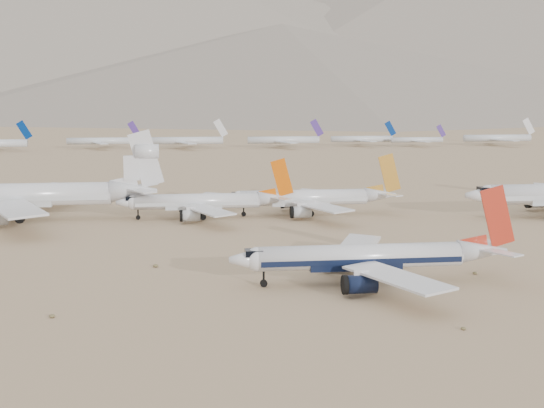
{
  "coord_description": "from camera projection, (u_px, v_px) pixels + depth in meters",
  "views": [
    {
      "loc": [
        -27.06,
        -120.06,
        31.04
      ],
      "look_at": [
        -5.63,
        41.92,
        7.0
      ],
      "focal_mm": 50.0,
      "sensor_mm": 36.0,
      "label": 1
    }
  ],
  "objects": [
    {
      "name": "ground",
      "position": [
        339.0,
        281.0,
        125.78
      ],
      "size": [
        7000.0,
        7000.0,
        0.0
      ],
      "primitive_type": "plane",
      "color": "#8B7051",
      "rests_on": "ground"
    },
    {
      "name": "mountain_range",
      "position": [
        213.0,
        22.0,
        1723.56
      ],
      "size": [
        7354.0,
        3024.0,
        470.0
      ],
      "color": "slate",
      "rests_on": "ground"
    },
    {
      "name": "distant_storage_row",
      "position": [
        142.0,
        141.0,
        421.05
      ],
      "size": [
        470.32,
        55.34,
        14.3
      ],
      "color": "silver",
      "rests_on": "ground"
    },
    {
      "name": "row2_orange_tail",
      "position": [
        204.0,
        202.0,
        188.37
      ],
      "size": [
        41.68,
        40.77,
        14.87
      ],
      "color": "silver",
      "rests_on": "ground"
    },
    {
      "name": "main_airliner",
      "position": [
        372.0,
        257.0,
        123.82
      ],
      "size": [
        45.37,
        44.31,
        16.01
      ],
      "color": "silver",
      "rests_on": "ground"
    },
    {
      "name": "row2_gold_tail",
      "position": [
        311.0,
        198.0,
        193.54
      ],
      "size": [
        43.98,
        43.01,
        15.66
      ],
      "color": "silver",
      "rests_on": "ground"
    },
    {
      "name": "row2_white_trijet",
      "position": [
        29.0,
        194.0,
        185.02
      ],
      "size": [
        62.6,
        61.18,
        22.18
      ],
      "color": "silver",
      "rests_on": "ground"
    },
    {
      "name": "desert_scrub",
      "position": [
        223.0,
        324.0,
        101.58
      ],
      "size": [
        233.6,
        121.67,
        0.63
      ],
      "color": "brown",
      "rests_on": "ground"
    },
    {
      "name": "foothills",
      "position": [
        505.0,
        71.0,
        1263.24
      ],
      "size": [
        4637.5,
        1395.0,
        155.0
      ],
      "color": "slate",
      "rests_on": "ground"
    }
  ]
}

